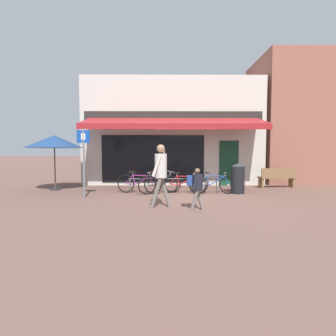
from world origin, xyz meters
The scene contains 14 objects.
ground_plane centered at (0.00, 0.00, 0.00)m, with size 160.00×160.00×0.00m, color brown.
shop_front centered at (-0.53, 4.20, 2.56)m, with size 8.67×4.79×5.12m.
neighbour_building centered at (7.88, 4.72, 3.24)m, with size 7.74×4.00×6.47m.
bike_rack_rail centered at (-0.59, 0.46, 0.47)m, with size 3.43×0.04×0.57m.
bicycle_purple centered at (-1.91, 0.40, 0.38)m, with size 1.76×0.65×0.84m.
bicycle_black centered at (-1.10, 0.35, 0.38)m, with size 1.64×0.84×0.85m.
bicycle_red centered at (-0.22, 0.38, 0.36)m, with size 1.71×0.60×0.81m.
bicycle_blue centered at (0.93, 0.33, 0.37)m, with size 1.79×0.52×0.84m.
pedestrian_adult centered at (-1.02, -2.11, 1.12)m, with size 0.62×0.56×1.81m.
pedestrian_child centered at (-0.05, -2.44, 0.71)m, with size 0.49×0.46×1.16m.
litter_bin centered at (1.86, 0.39, 0.57)m, with size 0.53×0.53×1.14m.
parking_sign centered at (-3.70, -0.53, 1.46)m, with size 0.44×0.07×2.39m.
cafe_parasol centered at (-5.49, 1.36, 2.00)m, with size 2.30×2.30×2.27m.
park_bench centered at (4.02, 1.89, 0.46)m, with size 1.64×0.63×0.87m.
Camera 1 is at (-0.87, -9.52, 1.61)m, focal length 28.00 mm.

